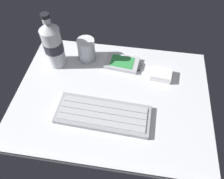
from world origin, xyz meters
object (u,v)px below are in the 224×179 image
at_px(handheld_device, 123,63).
at_px(water_bottle, 53,44).
at_px(juice_cup, 86,50).
at_px(keyboard, 103,114).
at_px(charger_block, 161,75).

height_order(handheld_device, water_bottle, water_bottle).
distance_m(juice_cup, water_bottle, 0.12).
relative_size(handheld_device, juice_cup, 1.57).
height_order(keyboard, handheld_device, keyboard).
distance_m(handheld_device, juice_cup, 0.14).
relative_size(keyboard, juice_cup, 3.46).
xyz_separation_m(juice_cup, charger_block, (0.28, -0.05, -0.03)).
distance_m(handheld_device, charger_block, 0.15).
bearing_deg(juice_cup, keyboard, -66.67).
height_order(keyboard, water_bottle, water_bottle).
relative_size(juice_cup, charger_block, 1.21).
height_order(keyboard, charger_block, charger_block).
bearing_deg(water_bottle, handheld_device, 6.46).
xyz_separation_m(keyboard, handheld_device, (0.03, 0.23, -0.00)).
bearing_deg(juice_cup, handheld_device, -5.45).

